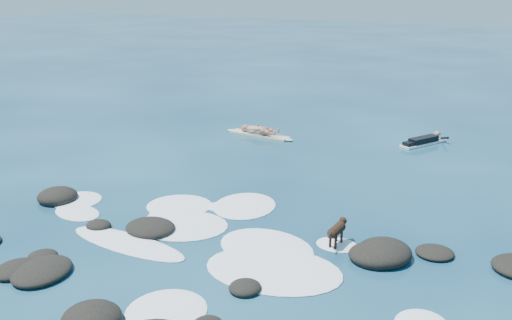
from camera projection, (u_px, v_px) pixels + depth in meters
The scene contains 6 objects.
ground at pixel (250, 243), 15.00m from camera, with size 160.00×160.00×0.00m, color #0A2642.
reef_rocks at pixel (269, 282), 12.86m from camera, with size 15.19×7.84×0.58m.
breaking_foam at pixel (212, 243), 14.99m from camera, with size 12.62×8.33×0.12m.
standing_surfer_rig at pixel (259, 119), 24.92m from camera, with size 3.39×0.88×1.92m.
paddling_surfer_rig at pixel (424, 141), 23.85m from camera, with size 1.79×2.40×0.45m.
dog at pixel (337, 229), 14.70m from camera, with size 0.34×1.11×0.70m.
Camera 1 is at (6.07, -12.20, 6.65)m, focal length 40.00 mm.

